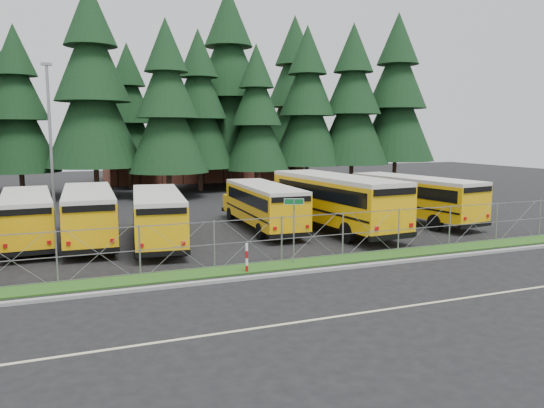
{
  "coord_description": "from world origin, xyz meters",
  "views": [
    {
      "loc": [
        -9.71,
        -21.65,
        5.55
      ],
      "look_at": [
        0.55,
        4.0,
        1.82
      ],
      "focal_mm": 35.0,
      "sensor_mm": 36.0,
      "label": 1
    }
  ],
  "objects": [
    {
      "name": "curb",
      "position": [
        0.0,
        -3.1,
        0.06
      ],
      "size": [
        50.0,
        0.25,
        0.12
      ],
      "primitive_type": "cube",
      "color": "gray",
      "rests_on": "ground"
    },
    {
      "name": "conifer_11",
      "position": [
        -3.11,
        33.4,
        7.18
      ],
      "size": [
        6.49,
        6.49,
        14.35
      ],
      "primitive_type": null,
      "color": "black",
      "rests_on": "ground"
    },
    {
      "name": "conifer_9",
      "position": [
        23.27,
        25.73,
        8.9
      ],
      "size": [
        8.05,
        8.05,
        17.8
      ],
      "primitive_type": null,
      "color": "black",
      "rests_on": "ground"
    },
    {
      "name": "bus_6",
      "position": [
        4.57,
        4.86,
        1.58
      ],
      "size": [
        3.7,
        12.22,
        3.16
      ],
      "primitive_type": null,
      "rotation": [
        0.0,
        0.0,
        0.07
      ],
      "color": "#F7B107",
      "rests_on": "ground"
    },
    {
      "name": "bus_1",
      "position": [
        -11.38,
        7.05,
        1.29
      ],
      "size": [
        2.79,
        9.93,
        2.58
      ],
      "primitive_type": null,
      "rotation": [
        0.0,
        0.0,
        0.05
      ],
      "color": "#F7B107",
      "rests_on": "ground"
    },
    {
      "name": "conifer_4",
      "position": [
        -1.17,
        23.32,
        7.48
      ],
      "size": [
        6.76,
        6.76,
        14.95
      ],
      "primitive_type": null,
      "color": "black",
      "rests_on": "ground"
    },
    {
      "name": "road_lane_line",
      "position": [
        0.0,
        -8.0,
        0.01
      ],
      "size": [
        50.0,
        0.12,
        0.01
      ],
      "primitive_type": "cube",
      "color": "beige",
      "rests_on": "ground"
    },
    {
      "name": "bus_2",
      "position": [
        -8.49,
        6.52,
        1.35
      ],
      "size": [
        2.82,
        10.4,
        2.7
      ],
      "primitive_type": null,
      "rotation": [
        0.0,
        0.0,
        -0.04
      ],
      "color": "#F7B107",
      "rests_on": "ground"
    },
    {
      "name": "conifer_5",
      "position": [
        2.71,
        27.93,
        7.56
      ],
      "size": [
        6.84,
        6.84,
        15.13
      ],
      "primitive_type": null,
      "color": "black",
      "rests_on": "ground"
    },
    {
      "name": "grass_verge",
      "position": [
        0.0,
        -1.7,
        0.03
      ],
      "size": [
        50.0,
        1.4,
        0.06
      ],
      "primitive_type": "cube",
      "color": "#274F16",
      "rests_on": "ground"
    },
    {
      "name": "bus_east",
      "position": [
        10.49,
        5.61,
        1.42
      ],
      "size": [
        4.17,
        11.09,
        2.84
      ],
      "primitive_type": null,
      "rotation": [
        0.0,
        0.0,
        0.15
      ],
      "color": "#F7B107",
      "rests_on": "ground"
    },
    {
      "name": "light_standard",
      "position": [
        -10.23,
        17.28,
        5.5
      ],
      "size": [
        0.7,
        0.35,
        10.14
      ],
      "color": "gray",
      "rests_on": "ground"
    },
    {
      "name": "conifer_13",
      "position": [
        15.65,
        34.73,
        9.34
      ],
      "size": [
        8.44,
        8.44,
        18.67
      ],
      "primitive_type": null,
      "color": "black",
      "rests_on": "ground"
    },
    {
      "name": "chainlink_fence",
      "position": [
        0.0,
        -1.0,
        1.0
      ],
      "size": [
        44.0,
        0.1,
        2.0
      ],
      "primitive_type": null,
      "color": "gray",
      "rests_on": "ground"
    },
    {
      "name": "conifer_3",
      "position": [
        -6.87,
        26.02,
        8.99
      ],
      "size": [
        8.13,
        8.13,
        17.98
      ],
      "primitive_type": null,
      "color": "black",
      "rests_on": "ground"
    },
    {
      "name": "ground",
      "position": [
        0.0,
        0.0,
        0.0
      ],
      "size": [
        120.0,
        120.0,
        0.0
      ],
      "primitive_type": "plane",
      "color": "black",
      "rests_on": "ground"
    },
    {
      "name": "conifer_2",
      "position": [
        -12.86,
        28.96,
        7.32
      ],
      "size": [
        6.62,
        6.62,
        14.65
      ],
      "primitive_type": null,
      "color": "black",
      "rests_on": "ground"
    },
    {
      "name": "bus_3",
      "position": [
        -5.31,
        4.85,
        1.31
      ],
      "size": [
        3.59,
        10.23,
        2.63
      ],
      "primitive_type": null,
      "rotation": [
        0.0,
        0.0,
        -0.13
      ],
      "color": "#F7B107",
      "rests_on": "ground"
    },
    {
      "name": "street_sign",
      "position": [
        -0.67,
        -1.53,
        2.03
      ],
      "size": [
        0.79,
        0.52,
        2.81
      ],
      "color": "gray",
      "rests_on": "ground"
    },
    {
      "name": "striped_bollard",
      "position": [
        -3.01,
        -2.19,
        0.6
      ],
      "size": [
        0.11,
        0.11,
        1.2
      ],
      "primitive_type": "cylinder",
      "color": "#B20C0C",
      "rests_on": "ground"
    },
    {
      "name": "conifer_12",
      "position": [
        6.63,
        31.02,
        10.02
      ],
      "size": [
        9.06,
        9.06,
        20.03
      ],
      "primitive_type": null,
      "color": "black",
      "rests_on": "ground"
    },
    {
      "name": "conifer_7",
      "position": [
        13.22,
        26.34,
        7.96
      ],
      "size": [
        7.2,
        7.2,
        15.92
      ],
      "primitive_type": null,
      "color": "black",
      "rests_on": "ground"
    },
    {
      "name": "bus_5",
      "position": [
        0.97,
        6.54,
        1.31
      ],
      "size": [
        2.83,
        10.11,
        2.62
      ],
      "primitive_type": null,
      "rotation": [
        0.0,
        0.0,
        -0.05
      ],
      "color": "#F7B107",
      "rests_on": "ground"
    },
    {
      "name": "brick_building",
      "position": [
        6.0,
        40.0,
        3.0
      ],
      "size": [
        22.0,
        10.0,
        6.0
      ],
      "primitive_type": "cube",
      "color": "brown",
      "rests_on": "ground"
    },
    {
      "name": "conifer_8",
      "position": [
        17.82,
        25.39,
        8.16
      ],
      "size": [
        7.38,
        7.38,
        16.31
      ],
      "primitive_type": null,
      "color": "black",
      "rests_on": "ground"
    },
    {
      "name": "conifer_6",
      "position": [
        7.69,
        25.81,
        6.88
      ],
      "size": [
        6.22,
        6.22,
        13.76
      ],
      "primitive_type": null,
      "color": "black",
      "rests_on": "ground"
    }
  ]
}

